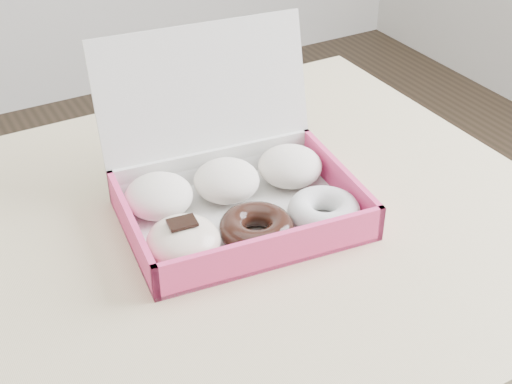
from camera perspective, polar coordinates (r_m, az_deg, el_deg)
table at (r=1.01m, az=-9.00°, el=-8.14°), size 1.20×0.80×0.75m
donut_box at (r=0.99m, az=-1.81°, el=0.02°), size 0.35×0.32×0.23m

